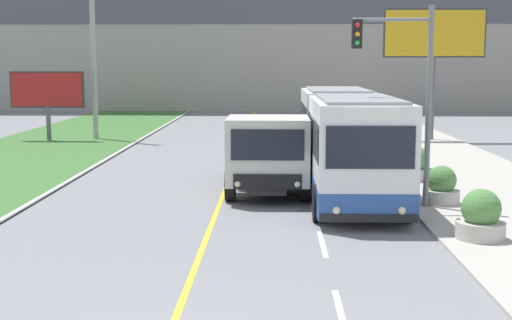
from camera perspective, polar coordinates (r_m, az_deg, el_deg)
The scene contains 10 objects.
city_bus at distance 23.63m, azimuth 7.15°, elevation 1.57°, with size 2.62×12.44×3.21m.
dump_truck at distance 22.52m, azimuth 0.97°, elevation 0.42°, with size 2.57×6.64×2.53m.
utility_pole_far at distance 39.86m, azimuth -12.93°, elevation 10.17°, with size 1.80×0.28×11.78m.
traffic_light_mast at distance 20.58m, azimuth 11.92°, elevation 6.24°, with size 2.28×0.32×5.76m.
billboard_large at distance 39.09m, azimuth 14.08°, elevation 9.41°, with size 5.35×0.24×6.97m.
billboard_small at distance 39.55m, azimuth -16.36°, elevation 5.27°, with size 3.93×0.24×3.71m.
planter_round_near at distance 17.50m, azimuth 17.54°, elevation -4.39°, with size 1.15×1.15×1.18m.
planter_round_second at distance 21.51m, azimuth 14.62°, elevation -2.11°, with size 1.06×1.06×1.12m.
planter_round_third at distance 25.58m, azimuth 12.61°, elevation -0.42°, with size 1.17×1.17×1.20m.
planter_round_far at distance 29.66m, azimuth 10.86°, elevation 0.72°, with size 1.13×1.13×1.17m.
Camera 1 is at (1.61, -8.36, 4.19)m, focal length 50.00 mm.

